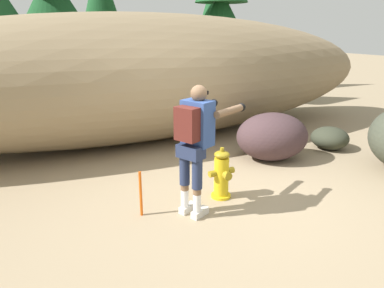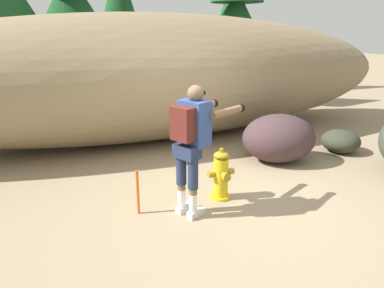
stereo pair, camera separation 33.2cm
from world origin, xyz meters
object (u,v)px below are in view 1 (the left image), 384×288
boulder_small (330,138)px  survey_stake (141,194)px  fire_hydrant (222,175)px  utility_worker (196,135)px  boulder_mid (272,137)px

boulder_small → survey_stake: (-4.23, -0.87, 0.08)m
fire_hydrant → utility_worker: (-0.52, -0.23, 0.71)m
boulder_small → survey_stake: survey_stake is taller
fire_hydrant → survey_stake: 1.18m
utility_worker → survey_stake: (-0.66, 0.24, -0.75)m
utility_worker → boulder_small: size_ratio=2.26×
boulder_mid → boulder_small: 1.44m
utility_worker → boulder_small: 3.82m
boulder_small → fire_hydrant: bearing=-163.9°
survey_stake → fire_hydrant: bearing=-0.7°
fire_hydrant → boulder_small: fire_hydrant is taller
utility_worker → fire_hydrant: bearing=-0.5°
fire_hydrant → survey_stake: fire_hydrant is taller
utility_worker → survey_stake: utility_worker is taller
survey_stake → utility_worker: bearing=-20.2°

